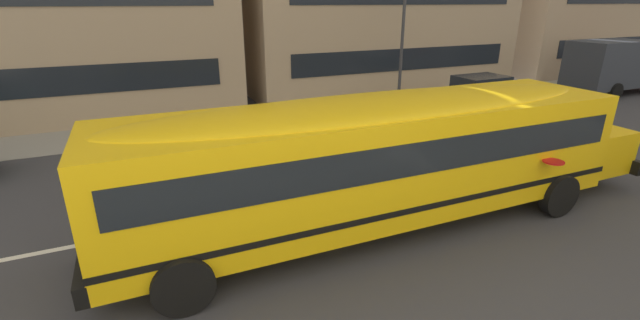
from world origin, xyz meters
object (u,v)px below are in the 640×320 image
(box_truck, at_px, (616,65))
(street_lamp, at_px, (404,12))
(school_bus, at_px, (387,152))
(parked_car_white_mid_block, at_px, (481,94))

(box_truck, height_order, street_lamp, street_lamp)
(school_bus, relative_size, box_truck, 2.16)
(school_bus, height_order, parked_car_white_mid_block, school_bus)
(parked_car_white_mid_block, bearing_deg, street_lamp, 144.30)
(parked_car_white_mid_block, xyz_separation_m, box_truck, (9.58, 0.29, 0.70))
(parked_car_white_mid_block, relative_size, box_truck, 0.65)
(parked_car_white_mid_block, bearing_deg, box_truck, 1.06)
(box_truck, bearing_deg, school_bus, -159.58)
(parked_car_white_mid_block, relative_size, street_lamp, 0.58)
(school_bus, distance_m, street_lamp, 11.60)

